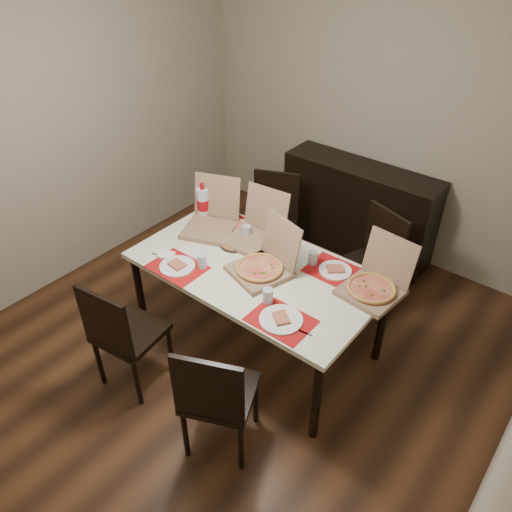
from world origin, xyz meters
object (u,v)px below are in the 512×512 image
Objects in this scene: chair_near_right at (216,396)px; soda_bottle at (203,203)px; sideboard at (357,209)px; dip_bowl at (284,256)px; dining_table at (256,274)px; chair_near_left at (122,333)px; chair_far_left at (273,219)px; chair_far_right at (372,259)px; pizza_box_center at (263,265)px.

chair_near_right is 2.96× the size of soda_bottle.
sideboard is 13.17× the size of dip_bowl.
soda_bottle is at bearing 176.91° from dip_bowl.
soda_bottle is at bearing 135.44° from chair_near_right.
dining_table is 1.94× the size of chair_near_right.
sideboard is 1.48m from dip_bowl.
chair_near_left is 1.83m from chair_far_left.
dip_bowl is (0.54, 1.13, 0.25)m from chair_near_left.
chair_far_right is at bearing 0.10° from chair_far_left.
chair_near_right is at bearing 0.66° from chair_near_left.
dining_table is 1.06m from chair_far_right.
sideboard is at bearing 57.22° from chair_far_left.
chair_near_left and chair_far_right have the same top height.
chair_near_left reaches higher than dining_table.
chair_far_right reaches higher than dining_table.
chair_far_right is (0.93, 1.83, 0.00)m from chair_near_left.
chair_near_left is 1.08m from pizza_box_center.
chair_far_right is at bearing 63.03° from chair_near_left.
chair_near_right is 2.05m from chair_far_left.
chair_near_right is at bearing -62.50° from chair_far_left.
pizza_box_center reaches higher than dip_bowl.
chair_far_left is at bearing 120.15° from dining_table.
chair_far_left is at bearing -179.90° from chair_far_right.
dining_table is 1.94× the size of chair_far_left.
soda_bottle is (-1.18, 1.16, 0.37)m from chair_near_right.
chair_far_right is 2.96× the size of soda_bottle.
soda_bottle reaches higher than chair_near_left.
pizza_box_center is at bearing -7.94° from dining_table.
dining_table is at bearing -59.85° from chair_far_left.
chair_far_left is at bearing 131.83° from dip_bowl.
chair_near_right is 1.00× the size of chair_far_right.
sideboard is 2.60m from chair_near_right.
sideboard is 1.61× the size of chair_far_left.
dip_bowl reaches higher than dining_table.
chair_far_right is 8.17× the size of dip_bowl.
dining_table is 1.02m from chair_near_left.
chair_near_left is at bearing -98.61° from sideboard.
pizza_box_center is (0.61, -0.93, 0.30)m from chair_far_left.
dip_bowl is (0.63, -0.70, 0.25)m from chair_far_left.
chair_far_left is (-0.47, -0.74, 0.06)m from sideboard.
sideboard is at bearing 62.98° from soda_bottle.
dining_table is at bearing -117.49° from chair_far_right.
chair_far_right is (0.48, 0.92, -0.17)m from dining_table.
chair_near_left is 0.86m from chair_near_right.
dip_bowl is (0.09, 0.22, 0.08)m from dining_table.
dip_bowl is at bearing 85.94° from pizza_box_center.
soda_bottle reaches higher than dining_table.
chair_far_right reaches higher than dip_bowl.
dip_bowl is (0.02, 0.23, -0.04)m from pizza_box_center.
chair_near_left is 8.17× the size of dip_bowl.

